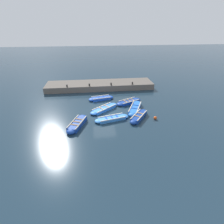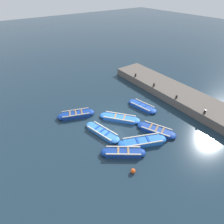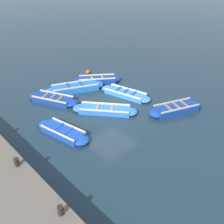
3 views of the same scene
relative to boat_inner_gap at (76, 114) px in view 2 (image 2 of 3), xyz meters
The scene contains 14 objects.
ground_plane 3.74m from the boat_inner_gap, 46.39° to the right, with size 120.00×120.00×0.00m, color #1C303F.
boat_inner_gap is the anchor object (origin of this frame).
boat_tucked 6.68m from the boat_inner_gap, 66.83° to the right, with size 3.92×2.36×0.46m.
boat_outer_right 3.42m from the boat_inner_gap, 77.92° to the right, with size 1.65×3.60×0.35m.
boat_end_of_row 4.09m from the boat_inner_gap, 42.47° to the right, with size 3.02×3.43×0.37m.
boat_stern_in 7.39m from the boat_inner_gap, 52.34° to the right, with size 2.21×3.37×0.40m.
boat_broadside 6.52m from the boat_inner_gap, 23.54° to the right, with size 1.48×3.28×0.39m.
boat_far_corner 6.13m from the boat_inner_gap, 82.94° to the right, with size 3.07×2.54×0.45m.
quay_wall 10.73m from the boat_inner_gap, 14.58° to the right, with size 3.47×15.35×0.82m.
bollard_north 11.57m from the boat_inner_gap, 38.83° to the right, with size 0.20×0.20×0.35m, color black.
bollard_mid_north 9.97m from the boat_inner_gap, 25.10° to the right, with size 0.20×0.20×0.35m, color black.
bollard_mid_south 9.11m from the boat_inner_gap, ahead, with size 0.20×0.20×0.35m, color black.
bollard_south 9.22m from the boat_inner_gap, 11.54° to the left, with size 0.20×0.20×0.35m, color black.
buoy_orange_near 7.67m from the boat_inner_gap, 87.56° to the right, with size 0.33×0.33×0.33m, color #E05119.
Camera 2 is at (-7.36, -9.68, 10.22)m, focal length 28.00 mm.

